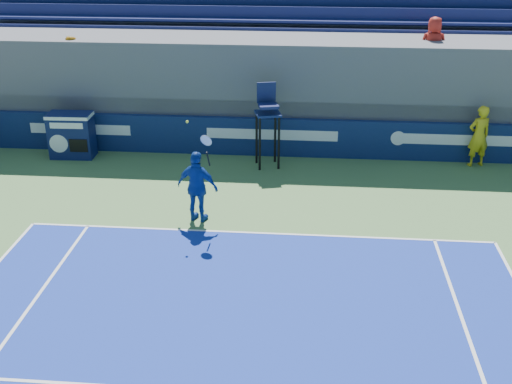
# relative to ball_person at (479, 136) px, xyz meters

# --- Properties ---
(ball_person) EXTENTS (0.77, 0.63, 1.84)m
(ball_person) POSITION_rel_ball_person_xyz_m (0.00, 0.00, 0.00)
(ball_person) COLOR yellow
(ball_person) RESTS_ON apron
(back_hoarding) EXTENTS (20.40, 0.21, 1.20)m
(back_hoarding) POSITION_rel_ball_person_xyz_m (-6.09, 0.32, -0.33)
(back_hoarding) COLOR #0D1D4A
(back_hoarding) RESTS_ON ground
(match_clock) EXTENTS (1.34, 0.76, 1.40)m
(match_clock) POSITION_rel_ball_person_xyz_m (-12.17, -0.32, -0.19)
(match_clock) COLOR #0E1949
(match_clock) RESTS_ON ground
(umpire_chair) EXTENTS (0.85, 0.85, 2.48)m
(umpire_chair) POSITION_rel_ball_person_xyz_m (-6.17, -0.55, 0.60)
(umpire_chair) COLOR black
(umpire_chair) RESTS_ON ground
(tennis_player) EXTENTS (1.13, 0.71, 2.57)m
(tennis_player) POSITION_rel_ball_person_xyz_m (-7.58, -4.33, -0.02)
(tennis_player) COLOR #123B97
(tennis_player) RESTS_ON apron
(stadium_seating) EXTENTS (21.00, 4.05, 4.40)m
(stadium_seating) POSITION_rel_ball_person_xyz_m (-6.09, 2.37, 0.90)
(stadium_seating) COLOR #58585E
(stadium_seating) RESTS_ON ground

